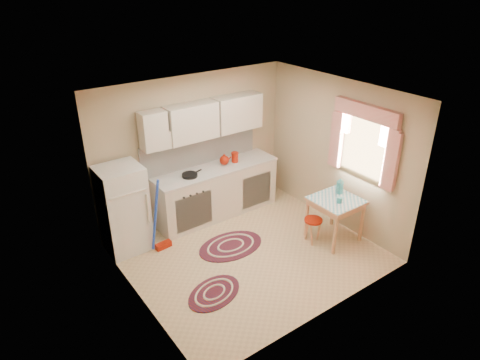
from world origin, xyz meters
The scene contains 14 objects.
room_shell centered at (0.16, 0.24, 1.60)m, with size 3.64×3.60×2.52m.
fridge centered at (-1.47, 1.25, 0.70)m, with size 0.65×0.60×1.40m, color silver.
broom centered at (-1.02, 0.90, 0.60)m, with size 0.28×0.12×1.20m, color blue, non-canonical shape.
base_cabinets centered at (0.25, 1.30, 0.44)m, with size 2.25×0.60×0.88m, color beige.
countertop centered at (0.25, 1.30, 0.90)m, with size 2.27×0.62×0.04m, color #BBB7B1.
frying_pan centered at (-0.29, 1.25, 0.94)m, with size 0.26×0.26×0.05m, color black.
red_kettle centered at (0.43, 1.30, 1.01)m, with size 0.18×0.17×0.18m, color #981605, non-canonical shape.
red_canister centered at (0.65, 1.30, 1.00)m, with size 0.12×0.12×0.16m, color #981605.
table centered at (1.37, -0.47, 0.36)m, with size 0.72×0.72×0.72m, color tan.
stool centered at (1.02, -0.35, 0.21)m, with size 0.29×0.29×0.42m, color #981605.
coffee_pot centered at (1.56, -0.35, 0.86)m, with size 0.14×0.12×0.28m, color teal, non-canonical shape.
mug centered at (1.32, -0.57, 0.77)m, with size 0.08×0.08×0.10m, color teal.
rug_center centered at (-0.13, 0.31, 0.01)m, with size 1.10×0.73×0.02m, color maroon, non-canonical shape.
rug_left centered at (-0.95, -0.47, 0.01)m, with size 0.85×0.57×0.02m, color maroon, non-canonical shape.
Camera 1 is at (-3.33, -4.37, 3.99)m, focal length 32.00 mm.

